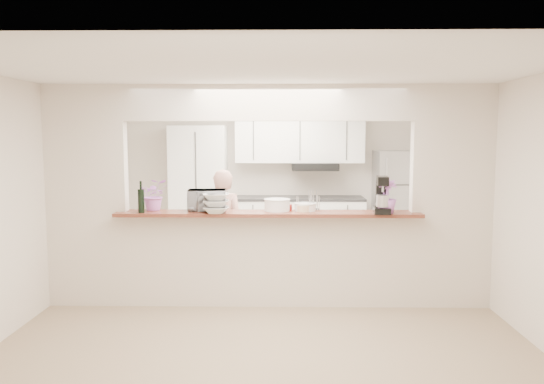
{
  "coord_description": "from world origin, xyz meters",
  "views": [
    {
      "loc": [
        0.14,
        -5.92,
        1.93
      ],
      "look_at": [
        0.04,
        0.3,
        1.28
      ],
      "focal_mm": 35.0,
      "sensor_mm": 36.0,
      "label": 1
    }
  ],
  "objects_px": {
    "refrigerator": "(398,203)",
    "person": "(223,228)",
    "toaster_oven": "(207,200)",
    "stand_mixer": "(382,197)"
  },
  "relations": [
    {
      "from": "toaster_oven",
      "to": "stand_mixer",
      "type": "distance_m",
      "value": 1.96
    },
    {
      "from": "stand_mixer",
      "to": "person",
      "type": "relative_size",
      "value": 0.27
    },
    {
      "from": "stand_mixer",
      "to": "person",
      "type": "bearing_deg",
      "value": 153.17
    },
    {
      "from": "toaster_oven",
      "to": "person",
      "type": "bearing_deg",
      "value": 77.93
    },
    {
      "from": "stand_mixer",
      "to": "person",
      "type": "xyz_separation_m",
      "value": [
        -1.85,
        0.94,
        -0.52
      ]
    },
    {
      "from": "refrigerator",
      "to": "toaster_oven",
      "type": "distance_m",
      "value": 3.8
    },
    {
      "from": "refrigerator",
      "to": "toaster_oven",
      "type": "xyz_separation_m",
      "value": [
        -2.75,
        -2.6,
        0.36
      ]
    },
    {
      "from": "stand_mixer",
      "to": "person",
      "type": "distance_m",
      "value": 2.14
    },
    {
      "from": "refrigerator",
      "to": "stand_mixer",
      "type": "relative_size",
      "value": 4.17
    },
    {
      "from": "refrigerator",
      "to": "person",
      "type": "xyz_separation_m",
      "value": [
        -2.65,
        -1.85,
        -0.1
      ]
    }
  ]
}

